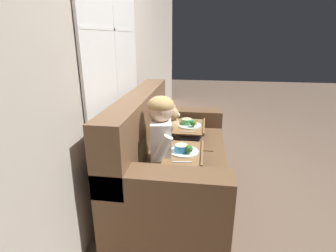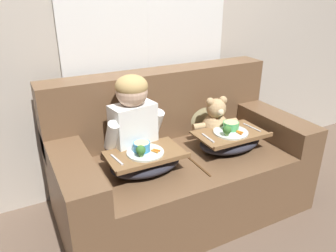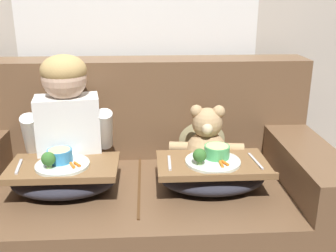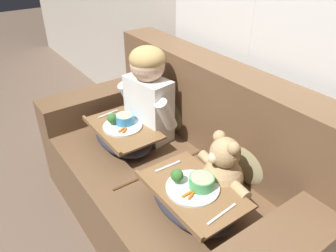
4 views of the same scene
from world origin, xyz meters
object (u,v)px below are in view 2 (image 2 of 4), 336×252
Objects in this scene: child_figure at (133,115)px; lap_tray_child at (145,161)px; teddy_bear at (216,122)px; lap_tray_teddy at (230,140)px; couch at (178,163)px; throw_pillow_behind_teddy at (202,111)px; throw_pillow_behind_child at (124,126)px.

child_figure is 0.31m from lap_tray_child.
lap_tray_teddy is at bearing -89.76° from teddy_bear.
lap_tray_teddy is at bearing -27.41° from couch.
child_figure is 1.18× the size of lap_tray_teddy.
child_figure is (-0.65, -0.19, 0.15)m from throw_pillow_behind_teddy.
lap_tray_child is (-0.65, -0.18, -0.07)m from teddy_bear.
lap_tray_child is (-0.00, -0.19, -0.24)m from child_figure.
child_figure is at bearing 89.59° from lap_tray_child.
throw_pillow_behind_child is (-0.32, 0.20, 0.28)m from couch.
throw_pillow_behind_child is at bearing 89.82° from lap_tray_child.
child_figure is at bearing -89.95° from throw_pillow_behind_child.
lap_tray_child is 0.97× the size of lap_tray_teddy.
couch reaches higher than teddy_bear.
throw_pillow_behind_teddy is 0.38m from lap_tray_teddy.
child_figure is 0.67m from teddy_bear.
couch is at bearing -177.71° from teddy_bear.
teddy_bear is at bearing 2.29° from couch.
lap_tray_child is at bearing -90.18° from throw_pillow_behind_child.
lap_tray_teddy is at bearing 0.03° from lap_tray_child.
child_figure reaches higher than teddy_bear.
lap_tray_teddy is (0.65, -0.18, -0.24)m from child_figure.
throw_pillow_behind_teddy is 0.93× the size of teddy_bear.
couch is 0.41m from teddy_bear.
throw_pillow_behind_child reaches higher than lap_tray_child.
couch is 0.48m from throw_pillow_behind_teddy.
couch reaches higher than lap_tray_teddy.
throw_pillow_behind_teddy reaches higher than lap_tray_teddy.
lap_tray_child is at bearing -90.41° from child_figure.
throw_pillow_behind_child is at bearing 147.74° from couch.
teddy_bear is at bearing 90.24° from lap_tray_teddy.
couch is at bearing 152.59° from lap_tray_teddy.
couch reaches higher than throw_pillow_behind_teddy.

